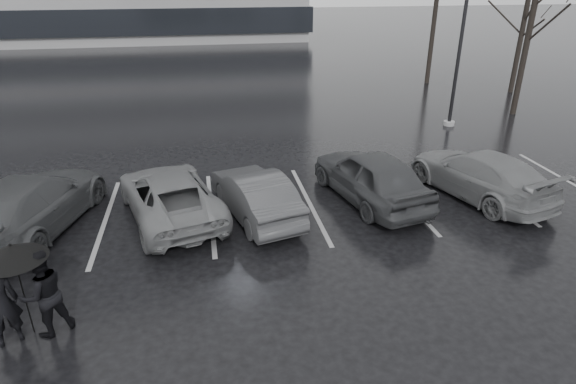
# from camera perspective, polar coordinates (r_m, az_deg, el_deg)

# --- Properties ---
(ground) EXTENTS (160.00, 160.00, 0.00)m
(ground) POSITION_cam_1_polar(r_m,az_deg,el_deg) (11.57, 2.37, -6.89)
(ground) COLOR black
(ground) RESTS_ON ground
(car_main) EXTENTS (2.69, 4.69, 1.50)m
(car_main) POSITION_cam_1_polar(r_m,az_deg,el_deg) (13.90, 9.78, 1.91)
(car_main) COLOR black
(car_main) RESTS_ON ground
(car_west_a) EXTENTS (2.27, 4.06, 1.27)m
(car_west_a) POSITION_cam_1_polar(r_m,az_deg,el_deg) (12.88, -3.90, -0.25)
(car_west_a) COLOR #2A2A2C
(car_west_a) RESTS_ON ground
(car_west_b) EXTENTS (3.28, 5.00, 1.28)m
(car_west_b) POSITION_cam_1_polar(r_m,az_deg,el_deg) (13.18, -13.85, -0.31)
(car_west_b) COLOR #505053
(car_west_b) RESTS_ON ground
(car_west_c) EXTENTS (3.33, 5.43, 1.47)m
(car_west_c) POSITION_cam_1_polar(r_m,az_deg,el_deg) (13.74, -28.17, -1.18)
(car_west_c) COLOR black
(car_west_c) RESTS_ON ground
(car_east) EXTENTS (3.13, 5.01, 1.35)m
(car_east) POSITION_cam_1_polar(r_m,az_deg,el_deg) (15.08, 21.72, 2.00)
(car_east) COLOR #505053
(car_east) RESTS_ON ground
(pedestrian_right) EXTENTS (1.04, 1.00, 1.70)m
(pedestrian_right) POSITION_cam_1_polar(r_m,az_deg,el_deg) (9.76, -27.01, -10.67)
(pedestrian_right) COLOR black
(pedestrian_right) RESTS_ON ground
(umbrella) EXTENTS (1.12, 1.12, 1.90)m
(umbrella) POSITION_cam_1_polar(r_m,az_deg,el_deg) (9.46, -29.90, -6.22)
(umbrella) COLOR black
(umbrella) RESTS_ON ground
(lamp_post) EXTENTS (0.46, 0.46, 8.38)m
(lamp_post) POSITION_cam_1_polar(r_m,az_deg,el_deg) (21.28, 19.94, 17.39)
(lamp_post) COLOR gray
(lamp_post) RESTS_ON ground
(stall_stripes) EXTENTS (19.72, 5.00, 0.00)m
(stall_stripes) POSITION_cam_1_polar(r_m,az_deg,el_deg) (13.60, -3.22, -1.75)
(stall_stripes) COLOR gray
(stall_stripes) RESTS_ON ground
(tree_east) EXTENTS (0.26, 0.26, 8.00)m
(tree_east) POSITION_cam_1_polar(r_m,az_deg,el_deg) (24.31, 26.83, 17.44)
(tree_east) COLOR black
(tree_east) RESTS_ON ground
(tree_ne) EXTENTS (0.26, 0.26, 7.00)m
(tree_ne) POSITION_cam_1_polar(r_m,az_deg,el_deg) (29.04, 26.12, 17.37)
(tree_ne) COLOR black
(tree_ne) RESTS_ON ground
(tree_north) EXTENTS (0.26, 0.26, 8.50)m
(tree_north) POSITION_cam_1_polar(r_m,az_deg,el_deg) (29.76, 17.12, 20.30)
(tree_north) COLOR black
(tree_north) RESTS_ON ground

